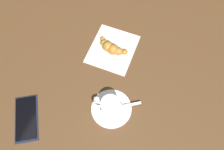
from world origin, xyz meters
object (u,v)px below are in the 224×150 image
(croissant, at_px, (111,47))
(cell_phone, at_px, (26,118))
(espresso_cup, at_px, (110,106))
(teaspoon, at_px, (114,108))
(napkin, at_px, (113,49))
(saucer, at_px, (111,108))
(sugar_packet, at_px, (117,113))

(croissant, bearing_deg, cell_phone, -23.34)
(espresso_cup, height_order, teaspoon, espresso_cup)
(espresso_cup, height_order, napkin, espresso_cup)
(saucer, xyz_separation_m, sugar_packet, (0.01, 0.02, 0.01))
(saucer, distance_m, croissant, 0.22)
(teaspoon, distance_m, napkin, 0.23)
(sugar_packet, bearing_deg, croissant, 41.84)
(saucer, xyz_separation_m, teaspoon, (-0.00, 0.01, 0.01))
(teaspoon, bearing_deg, sugar_packet, 52.46)
(saucer, xyz_separation_m, croissant, (-0.20, -0.09, 0.02))
(saucer, xyz_separation_m, cell_phone, (0.14, -0.23, 0.00))
(teaspoon, distance_m, cell_phone, 0.28)
(saucer, distance_m, sugar_packet, 0.03)
(sugar_packet, relative_size, cell_phone, 0.39)
(espresso_cup, bearing_deg, saucer, 129.31)
(sugar_packet, height_order, napkin, sugar_packet)
(croissant, relative_size, cell_phone, 0.74)
(sugar_packet, xyz_separation_m, croissant, (-0.21, -0.11, 0.01))
(cell_phone, bearing_deg, saucer, 120.28)
(saucer, bearing_deg, cell_phone, -59.72)
(espresso_cup, height_order, cell_phone, espresso_cup)
(espresso_cup, height_order, sugar_packet, espresso_cup)
(sugar_packet, distance_m, napkin, 0.24)
(espresso_cup, distance_m, teaspoon, 0.03)
(espresso_cup, bearing_deg, cell_phone, -59.92)
(croissant, xyz_separation_m, cell_phone, (0.34, -0.15, -0.02))
(croissant, bearing_deg, teaspoon, 25.86)
(napkin, xyz_separation_m, cell_phone, (0.35, -0.15, 0.00))
(teaspoon, bearing_deg, espresso_cup, -67.68)
(sugar_packet, xyz_separation_m, cell_phone, (0.13, -0.26, -0.01))
(espresso_cup, xyz_separation_m, cell_phone, (0.13, -0.23, -0.03))
(espresso_cup, relative_size, sugar_packet, 1.35)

